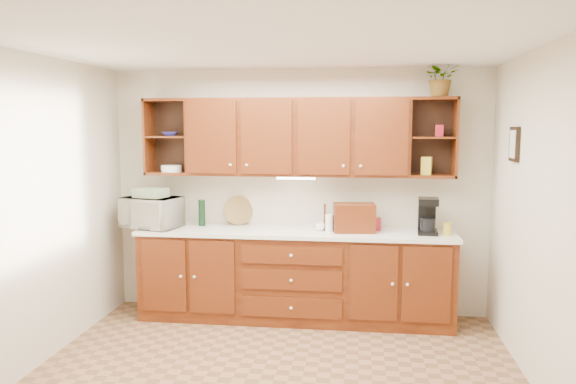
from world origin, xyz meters
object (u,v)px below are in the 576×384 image
(microwave, at_px, (151,212))
(bread_box, at_px, (354,218))
(coffee_maker, at_px, (428,216))
(potted_plant, at_px, (441,77))

(microwave, bearing_deg, bread_box, 15.90)
(coffee_maker, bearing_deg, potted_plant, 50.46)
(bread_box, xyz_separation_m, coffee_maker, (0.73, 0.00, 0.03))
(microwave, relative_size, coffee_maker, 1.62)
(bread_box, bearing_deg, potted_plant, 0.90)
(bread_box, relative_size, coffee_maker, 1.14)
(coffee_maker, height_order, potted_plant, potted_plant)
(microwave, distance_m, bread_box, 2.12)
(microwave, relative_size, potted_plant, 1.54)
(bread_box, distance_m, coffee_maker, 0.73)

